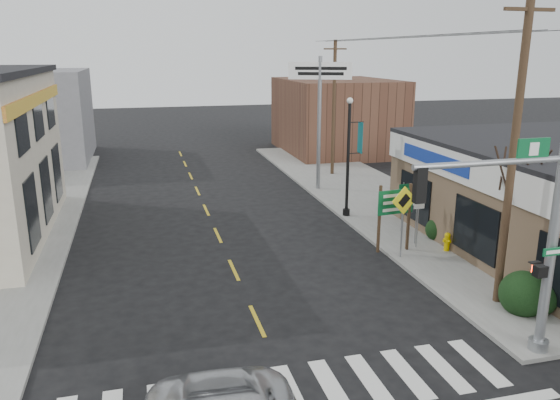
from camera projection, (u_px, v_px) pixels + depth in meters
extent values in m
cube|color=slate|center=(398.00, 212.00, 26.64)|extent=(6.00, 38.00, 0.13)
cube|color=gold|center=(234.00, 270.00, 19.80)|extent=(0.12, 56.00, 0.01)
cube|color=silver|center=(290.00, 392.00, 12.71)|extent=(11.00, 2.20, 0.01)
cube|color=brown|center=(336.00, 116.00, 42.52)|extent=(8.00, 10.00, 5.60)
cube|color=slate|center=(22.00, 117.00, 38.70)|extent=(9.00, 10.00, 6.40)
cylinder|color=gray|center=(551.00, 251.00, 13.58)|extent=(0.25, 0.25, 5.45)
cylinder|color=gray|center=(491.00, 163.00, 12.48)|extent=(3.99, 0.15, 0.15)
cube|color=black|center=(419.00, 184.00, 12.15)|extent=(0.25, 0.20, 0.82)
cube|color=#0B532A|center=(558.00, 251.00, 13.35)|extent=(0.86, 0.04, 0.20)
cube|color=#0B532A|center=(533.00, 149.00, 12.67)|extent=(0.86, 0.05, 0.50)
cube|color=black|center=(541.00, 272.00, 13.61)|extent=(0.29, 0.24, 0.29)
cube|color=#44301F|center=(379.00, 219.00, 20.85)|extent=(0.10, 0.10, 2.67)
cube|color=#44301F|center=(409.00, 217.00, 21.15)|extent=(0.10, 0.10, 2.67)
cube|color=#0B4922|center=(396.00, 202.00, 20.77)|extent=(1.52, 0.05, 0.95)
cylinder|color=#D4B200|center=(447.00, 243.00, 21.28)|extent=(0.21, 0.21, 0.59)
sphere|color=#D4B200|center=(448.00, 235.00, 21.19)|extent=(0.23, 0.23, 0.23)
cylinder|color=gray|center=(402.00, 225.00, 20.37)|extent=(0.06, 0.06, 2.54)
cube|color=yellow|center=(404.00, 200.00, 20.09)|extent=(1.08, 0.03, 1.08)
cylinder|color=black|center=(348.00, 160.00, 25.27)|extent=(0.14, 0.14, 5.34)
sphere|color=silver|center=(350.00, 101.00, 24.55)|extent=(0.29, 0.29, 0.29)
cube|color=#0D565B|center=(360.00, 138.00, 25.13)|extent=(0.02, 0.56, 1.44)
cylinder|color=gray|center=(319.00, 124.00, 30.15)|extent=(0.21, 0.21, 7.31)
cube|color=white|center=(320.00, 71.00, 29.39)|extent=(3.44, 0.18, 0.91)
cylinder|color=black|center=(514.00, 229.00, 18.26)|extent=(0.22, 0.22, 3.55)
ellipsoid|color=#1A3E1C|center=(523.00, 294.00, 16.30)|extent=(1.41, 1.41, 1.06)
ellipsoid|color=black|center=(438.00, 230.00, 22.69)|extent=(1.00, 1.00, 0.75)
cylinder|color=#403022|center=(513.00, 155.00, 15.86)|extent=(0.24, 0.24, 9.25)
cube|color=#403022|center=(530.00, 9.00, 14.81)|extent=(1.61, 0.10, 0.10)
cylinder|color=#483920|center=(334.00, 109.00, 33.75)|extent=(0.21, 0.21, 8.22)
cube|color=#483920|center=(335.00, 49.00, 32.81)|extent=(1.43, 0.09, 0.09)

